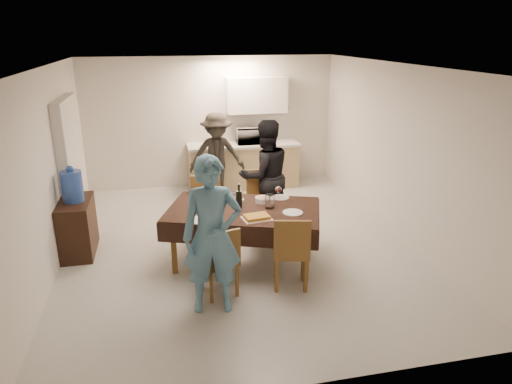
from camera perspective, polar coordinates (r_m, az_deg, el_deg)
floor at (r=6.93m, az=-2.25°, el=-6.56°), size 5.00×6.00×0.02m
ceiling at (r=6.25m, az=-2.57°, el=15.44°), size 5.00×6.00×0.02m
wall_back at (r=9.36m, az=-5.63°, el=8.62°), size 5.00×0.02×2.60m
wall_front at (r=3.74m, az=5.72°, el=-8.17°), size 5.00×0.02×2.60m
wall_left at (r=6.54m, az=-24.53°, el=2.29°), size 0.02×6.00×2.60m
wall_right at (r=7.31m, az=17.36°, el=4.80°), size 0.02×6.00×2.60m
stub_partition at (r=7.72m, az=-22.01°, el=3.10°), size 0.15×1.40×2.10m
kitchen_base_cabinet at (r=9.34m, az=-1.56°, el=3.20°), size 2.20×0.60×0.86m
kitchen_worktop at (r=9.23m, az=-1.59°, el=5.91°), size 2.24×0.64×0.05m
upper_cabinet at (r=9.25m, az=0.06°, el=12.03°), size 1.20×0.34×0.70m
dining_table at (r=6.14m, az=-1.58°, el=-2.40°), size 2.29×1.78×0.78m
chair_near_left at (r=5.41m, az=-4.62°, el=-7.94°), size 0.49×0.50×0.48m
chair_near_right at (r=5.56m, az=4.67°, el=-6.70°), size 0.52×0.53×0.52m
chair_far_left at (r=6.74m, az=-6.38°, el=-1.83°), size 0.53×0.54×0.53m
chair_far_right at (r=6.87m, az=1.10°, el=-1.05°), size 0.51×0.51×0.56m
console at (r=7.00m, az=-21.39°, el=-4.11°), size 0.43×0.85×0.79m
water_jug at (r=6.80m, az=-22.01°, el=0.65°), size 0.29×0.29×0.43m
wine_bottle at (r=6.11m, az=-2.15°, el=-0.48°), size 0.08×0.08×0.34m
water_pitcher at (r=6.12m, az=1.72°, el=-1.16°), size 0.12×0.12×0.19m
savoury_tart at (r=5.79m, az=0.09°, el=-3.13°), size 0.39×0.32×0.05m
salad_bowl at (r=6.34m, az=0.77°, el=-0.98°), size 0.19×0.19×0.08m
mushroom_dish at (r=6.37m, az=-2.50°, el=-1.07°), size 0.20×0.20×0.04m
wine_glass_a at (r=5.79m, az=-6.49°, el=-2.41°), size 0.09×0.09×0.21m
wine_glass_b at (r=6.44m, az=2.80°, el=-0.08°), size 0.09×0.09×0.20m
wine_glass_c at (r=6.34m, az=-3.87°, el=-0.49°), size 0.08×0.08×0.18m
plate_near_left at (r=5.78m, az=-6.89°, el=-3.51°), size 0.28×0.28×0.02m
plate_near_right at (r=5.99m, az=4.61°, el=-2.58°), size 0.27×0.27×0.02m
plate_far_left at (r=6.33m, az=-7.44°, el=-1.46°), size 0.24×0.24×0.01m
plate_far_right at (r=6.53m, az=3.10°, el=-0.68°), size 0.24×0.24×0.01m
microwave at (r=9.22m, az=-0.71°, el=7.04°), size 0.55×0.37×0.31m
person_near at (r=5.05m, az=-5.52°, el=-5.50°), size 0.70×0.49×1.82m
person_far at (r=7.17m, az=1.16°, el=2.04°), size 0.98×0.82×1.78m
person_kitchen at (r=8.72m, az=-4.91°, el=4.58°), size 1.05×0.60×1.63m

